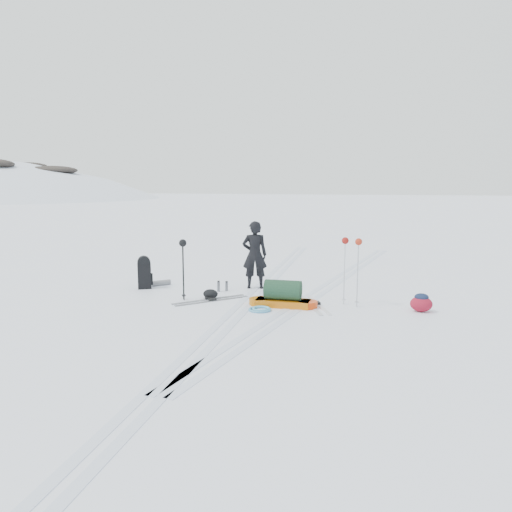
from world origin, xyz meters
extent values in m
plane|color=white|center=(0.00, 0.00, 0.00)|extent=(200.00, 200.00, 0.00)
ellipsoid|color=black|center=(-61.00, 64.00, 5.45)|extent=(7.80, 6.00, 1.32)
ellipsoid|color=black|center=(-50.00, 57.00, 4.46)|extent=(8.32, 6.40, 1.41)
cube|color=silver|center=(-0.12, 0.00, 0.00)|extent=(1.40, 17.97, 0.01)
cube|color=silver|center=(0.12, 0.00, 0.00)|extent=(1.40, 17.97, 0.01)
cube|color=silver|center=(1.28, 2.00, 0.00)|extent=(2.09, 13.88, 0.01)
cube|color=silver|center=(1.52, 2.00, 0.00)|extent=(2.09, 13.88, 0.01)
imported|color=black|center=(-0.25, 1.26, 0.80)|extent=(0.67, 0.54, 1.60)
cube|color=#C2600B|center=(0.80, -0.27, 0.07)|extent=(1.11, 0.50, 0.14)
cylinder|color=#DA3E0C|center=(1.31, -0.25, 0.07)|extent=(0.42, 0.42, 0.14)
cylinder|color=#C1680B|center=(0.30, -0.29, 0.07)|extent=(0.42, 0.42, 0.14)
cylinder|color=#15311F|center=(0.80, -0.27, 0.34)|extent=(0.74, 0.43, 0.40)
cube|color=black|center=(-2.73, 0.48, 0.31)|extent=(0.37, 0.34, 0.61)
cylinder|color=black|center=(-2.73, 0.48, 0.63)|extent=(0.36, 0.33, 0.30)
cube|color=black|center=(-2.61, 0.58, 0.22)|extent=(0.14, 0.17, 0.26)
cylinder|color=slate|center=(-2.53, 0.91, 0.07)|extent=(0.43, 0.44, 0.13)
cylinder|color=black|center=(-1.38, -0.28, 0.60)|extent=(0.02, 0.02, 1.21)
cylinder|color=black|center=(-1.34, -0.35, 0.60)|extent=(0.02, 0.02, 1.21)
torus|color=black|center=(-1.38, -0.28, 0.09)|extent=(0.09, 0.09, 0.01)
torus|color=black|center=(-1.34, -0.35, 0.09)|extent=(0.09, 0.09, 0.01)
sphere|color=black|center=(-1.36, -0.32, 1.22)|extent=(0.16, 0.16, 0.16)
cylinder|color=silver|center=(1.97, 0.24, 0.65)|extent=(0.03, 0.03, 1.30)
cylinder|color=#ACAEB2|center=(2.25, 0.11, 0.65)|extent=(0.03, 0.03, 1.30)
torus|color=silver|center=(1.97, 0.24, 0.10)|extent=(0.11, 0.11, 0.01)
torus|color=#9FA1A6|center=(2.25, 0.11, 0.10)|extent=(0.11, 0.11, 0.01)
sphere|color=maroon|center=(1.97, 0.24, 1.32)|extent=(0.14, 0.14, 0.14)
sphere|color=maroon|center=(2.25, 0.11, 1.32)|extent=(0.14, 0.14, 0.14)
cube|color=gray|center=(-0.72, -0.27, 0.01)|extent=(1.19, 1.31, 0.02)
cube|color=gray|center=(-0.85, -0.15, 0.01)|extent=(1.19, 1.31, 0.02)
cube|color=black|center=(-0.72, -0.27, 0.04)|extent=(0.16, 0.17, 0.05)
cube|color=black|center=(-0.85, -0.15, 0.04)|extent=(0.16, 0.17, 0.05)
cube|color=#B8BABF|center=(1.31, -0.01, 0.01)|extent=(0.80, 1.60, 0.02)
cube|color=silver|center=(1.47, 0.06, 0.01)|extent=(0.80, 1.60, 0.02)
cube|color=black|center=(1.31, -0.01, 0.04)|extent=(0.13, 0.18, 0.05)
cube|color=black|center=(1.47, 0.06, 0.04)|extent=(0.13, 0.18, 0.05)
torus|color=#4E9ABE|center=(0.45, -0.74, 0.02)|extent=(0.53, 0.53, 0.05)
torus|color=#5ABFDC|center=(0.47, -0.70, 0.03)|extent=(0.41, 0.41, 0.04)
ellipsoid|color=maroon|center=(3.48, 0.07, 0.15)|extent=(0.46, 0.36, 0.30)
ellipsoid|color=#101B32|center=(3.48, 0.07, 0.29)|extent=(0.29, 0.24, 0.15)
cylinder|color=#5B5E63|center=(-0.94, 0.66, 0.11)|extent=(0.07, 0.07, 0.22)
cylinder|color=slate|center=(-0.78, 0.77, 0.10)|extent=(0.07, 0.07, 0.21)
cylinder|color=black|center=(-0.94, 0.66, 0.24)|extent=(0.06, 0.06, 0.03)
cylinder|color=black|center=(-0.78, 0.77, 0.22)|extent=(0.06, 0.06, 0.03)
ellipsoid|color=black|center=(-0.85, -0.05, 0.10)|extent=(0.33, 0.26, 0.20)
camera|label=1|loc=(3.07, -9.87, 2.47)|focal=35.00mm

